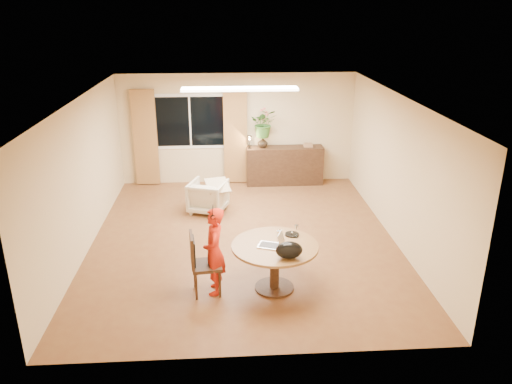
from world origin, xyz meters
TOP-DOWN VIEW (x-y plane):
  - floor at (0.00, 0.00)m, footprint 6.50×6.50m
  - ceiling at (0.00, 0.00)m, footprint 6.50×6.50m
  - wall_back at (0.00, 3.25)m, footprint 5.50×0.00m
  - wall_left at (-2.75, 0.00)m, footprint 0.00×6.50m
  - wall_right at (2.75, 0.00)m, footprint 0.00×6.50m
  - window at (-1.10, 3.23)m, footprint 1.70×0.03m
  - curtain_left at (-2.15, 3.15)m, footprint 0.55×0.08m
  - curtain_right at (-0.05, 3.15)m, footprint 0.55×0.08m
  - ceiling_panel at (0.00, 1.20)m, footprint 2.20×0.35m
  - dining_table at (0.40, -1.71)m, footprint 1.29×1.29m
  - dining_chair at (-0.62, -1.75)m, footprint 0.51×0.48m
  - child at (-0.50, -1.73)m, footprint 0.50×0.33m
  - laptop at (0.32, -1.74)m, footprint 0.43×0.35m
  - tumbler at (0.49, -1.44)m, footprint 0.09×0.09m
  - wine_glass at (0.75, -1.48)m, footprint 0.08×0.08m
  - pot_lid at (0.69, -1.39)m, footprint 0.28×0.28m
  - handbag at (0.55, -2.13)m, footprint 0.43×0.32m
  - armchair at (-0.68, 1.39)m, footprint 0.91×0.92m
  - throw at (-0.47, 1.31)m, footprint 0.57×0.64m
  - sideboard at (1.11, 3.01)m, footprint 1.81×0.44m
  - vase at (0.58, 3.01)m, footprint 0.26×0.26m
  - bouquet at (0.61, 3.01)m, footprint 0.61×0.53m
  - book_stack at (1.66, 3.01)m, footprint 0.23×0.19m
  - desk_lamp at (0.27, 2.96)m, footprint 0.13×0.13m

SIDE VIEW (x-z plane):
  - floor at x=0.00m, z-range 0.00..0.00m
  - armchair at x=-0.68m, z-range 0.00..0.66m
  - sideboard at x=1.11m, z-range 0.00..0.91m
  - dining_chair at x=-0.62m, z-range 0.00..0.97m
  - dining_table at x=0.40m, z-range 0.21..0.95m
  - child at x=-0.50m, z-range 0.00..1.35m
  - throw at x=-0.47m, z-range 0.66..0.69m
  - pot_lid at x=0.69m, z-range 0.74..0.77m
  - tumbler at x=0.49m, z-range 0.74..0.84m
  - wine_glass at x=0.75m, z-range 0.74..0.94m
  - laptop at x=0.32m, z-range 0.74..0.98m
  - handbag at x=0.55m, z-range 0.74..0.99m
  - book_stack at x=1.66m, z-range 0.91..0.99m
  - vase at x=0.58m, z-range 0.91..1.15m
  - desk_lamp at x=0.27m, z-range 0.91..1.22m
  - curtain_left at x=-2.15m, z-range 0.02..2.27m
  - curtain_right at x=-0.05m, z-range 0.02..2.27m
  - wall_back at x=0.00m, z-range -1.45..4.05m
  - wall_left at x=-2.75m, z-range -1.95..4.55m
  - wall_right at x=2.75m, z-range -1.95..4.55m
  - bouquet at x=0.61m, z-range 1.15..1.81m
  - window at x=-1.10m, z-range 0.85..2.15m
  - ceiling_panel at x=0.00m, z-range 2.54..2.59m
  - ceiling at x=0.00m, z-range 2.60..2.60m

